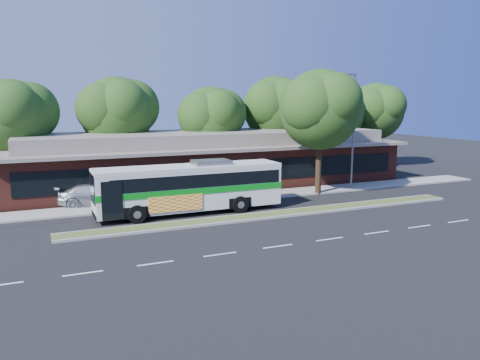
{
  "coord_description": "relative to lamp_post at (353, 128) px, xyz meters",
  "views": [
    {
      "loc": [
        -13.46,
        -24.18,
        6.89
      ],
      "look_at": [
        -1.63,
        2.65,
        2.0
      ],
      "focal_mm": 35.0,
      "sensor_mm": 36.0,
      "label": 1
    }
  ],
  "objects": [
    {
      "name": "tree_bg_c",
      "position": [
        -8.16,
        9.13,
        0.69
      ],
      "size": [
        6.24,
        5.6,
        8.26
      ],
      "color": "black",
      "rests_on": "ground"
    },
    {
      "name": "tree_bg_b",
      "position": [
        -16.13,
        10.14,
        1.24
      ],
      "size": [
        6.69,
        6.0,
        9.0
      ],
      "color": "black",
      "rests_on": "ground"
    },
    {
      "name": "sedan",
      "position": [
        -19.3,
        1.8,
        -4.14
      ],
      "size": [
        5.64,
        3.51,
        1.52
      ],
      "primitive_type": "imported",
      "rotation": [
        0.0,
        0.0,
        1.29
      ],
      "color": "#B4B7BC",
      "rests_on": "ground"
    },
    {
      "name": "plaza_building",
      "position": [
        -9.56,
        6.99,
        -2.77
      ],
      "size": [
        33.2,
        11.2,
        4.45
      ],
      "color": "maroon",
      "rests_on": "ground"
    },
    {
      "name": "transit_bus",
      "position": [
        -14.26,
        -2.64,
        -3.08
      ],
      "size": [
        11.72,
        2.78,
        3.28
      ],
      "rotation": [
        0.0,
        0.0,
        0.0
      ],
      "color": "silver",
      "rests_on": "ground"
    },
    {
      "name": "tree_bg_e",
      "position": [
        4.85,
        9.14,
        0.84
      ],
      "size": [
        6.47,
        5.8,
        8.5
      ],
      "color": "black",
      "rests_on": "ground"
    },
    {
      "name": "median_strip",
      "position": [
        -9.56,
        -5.4,
        -4.83
      ],
      "size": [
        26.0,
        1.1,
        0.15
      ],
      "primitive_type": "cube",
      "color": "#3F5524",
      "rests_on": "ground"
    },
    {
      "name": "sidewalk",
      "position": [
        -9.56,
        0.4,
        -4.84
      ],
      "size": [
        44.0,
        2.6,
        0.12
      ],
      "primitive_type": "cube",
      "color": "gray",
      "rests_on": "ground"
    },
    {
      "name": "tree_bg_a",
      "position": [
        -24.15,
        9.14,
        0.97
      ],
      "size": [
        6.47,
        5.8,
        8.63
      ],
      "color": "black",
      "rests_on": "ground"
    },
    {
      "name": "tree_bg_d",
      "position": [
        -1.12,
        10.15,
        1.52
      ],
      "size": [
        6.91,
        6.2,
        9.37
      ],
      "color": "black",
      "rests_on": "ground"
    },
    {
      "name": "ground",
      "position": [
        -9.56,
        -6.0,
        -4.9
      ],
      "size": [
        120.0,
        120.0,
        0.0
      ],
      "primitive_type": "plane",
      "color": "black",
      "rests_on": "ground"
    },
    {
      "name": "tree_bg_f",
      "position": [
        10.87,
        10.14,
        1.16
      ],
      "size": [
        6.69,
        6.0,
        8.92
      ],
      "color": "black",
      "rests_on": "ground"
    },
    {
      "name": "sidewalk_tree",
      "position": [
        -3.14,
        -0.56,
        1.58
      ],
      "size": [
        6.62,
        5.94,
        9.31
      ],
      "color": "black",
      "rests_on": "ground"
    },
    {
      "name": "lamp_post",
      "position": [
        0.0,
        0.0,
        0.0
      ],
      "size": [
        0.93,
        0.18,
        9.07
      ],
      "color": "slate",
      "rests_on": "ground"
    }
  ]
}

